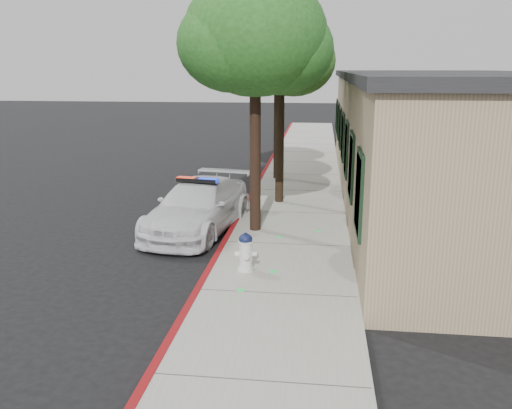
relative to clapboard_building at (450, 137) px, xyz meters
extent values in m
plane|color=black|center=(-6.69, -9.00, -2.13)|extent=(120.00, 120.00, 0.00)
cube|color=gray|center=(-5.09, -6.00, -2.05)|extent=(3.20, 60.00, 0.15)
cube|color=maroon|center=(-6.63, -6.00, -2.05)|extent=(0.14, 60.00, 0.16)
cube|color=tan|center=(0.01, 0.00, -0.13)|extent=(7.00, 20.00, 4.00)
cube|color=black|center=(0.01, 0.00, 1.99)|extent=(7.30, 20.30, 0.24)
cube|color=black|center=(-3.52, -8.00, -0.18)|extent=(0.08, 1.48, 1.68)
cube|color=black|center=(-3.52, -5.00, -0.18)|extent=(0.08, 1.48, 1.68)
cube|color=black|center=(-3.52, -2.00, -0.18)|extent=(0.08, 1.48, 1.68)
cube|color=black|center=(-3.52, 1.00, -0.18)|extent=(0.08, 1.48, 1.68)
cube|color=black|center=(-3.52, 4.00, -0.18)|extent=(0.08, 1.48, 1.68)
cube|color=black|center=(-3.52, 7.00, -0.18)|extent=(0.08, 1.48, 1.68)
cube|color=black|center=(-3.52, 10.00, -0.18)|extent=(0.08, 1.48, 1.68)
imported|color=silver|center=(-7.59, -4.69, -1.44)|extent=(2.62, 4.95, 1.37)
cube|color=black|center=(-7.59, -4.69, -0.70)|extent=(1.23, 0.46, 0.10)
cube|color=red|center=(-7.91, -4.64, -0.69)|extent=(0.55, 0.32, 0.11)
cube|color=#0D29DD|center=(-7.28, -4.74, -0.69)|extent=(0.55, 0.32, 0.11)
cylinder|color=silver|center=(-5.83, -7.88, -1.95)|extent=(0.35, 0.35, 0.06)
cylinder|color=silver|center=(-5.83, -7.88, -1.63)|extent=(0.29, 0.29, 0.56)
cylinder|color=silver|center=(-5.83, -7.88, -1.33)|extent=(0.33, 0.33, 0.04)
ellipsoid|color=#10173B|center=(-5.83, -7.88, -1.27)|extent=(0.30, 0.30, 0.22)
cylinder|color=#10173B|center=(-5.83, -7.88, -1.17)|extent=(0.07, 0.07, 0.06)
cylinder|color=silver|center=(-6.00, -7.91, -1.61)|extent=(0.14, 0.13, 0.11)
cylinder|color=silver|center=(-5.66, -7.85, -1.61)|extent=(0.14, 0.13, 0.11)
cylinder|color=silver|center=(-5.80, -8.05, -1.59)|extent=(0.16, 0.14, 0.14)
cylinder|color=black|center=(-5.99, -4.87, 0.02)|extent=(0.29, 0.29, 4.00)
ellipsoid|color=#1D4C17|center=(-5.99, -4.87, 3.03)|extent=(3.56, 3.56, 3.02)
ellipsoid|color=#1D4C17|center=(-5.38, -4.66, 2.69)|extent=(2.67, 2.67, 2.27)
ellipsoid|color=#1D4C17|center=(-6.49, -5.11, 2.80)|extent=(2.78, 2.78, 2.36)
cylinder|color=black|center=(-5.60, -1.69, -0.07)|extent=(0.27, 0.27, 3.81)
ellipsoid|color=#164817|center=(-5.60, -1.69, 2.76)|extent=(3.19, 3.19, 2.71)
ellipsoid|color=#164817|center=(-5.21, -1.36, 2.45)|extent=(2.57, 2.57, 2.19)
ellipsoid|color=#164817|center=(-6.00, -1.92, 2.55)|extent=(2.47, 2.47, 2.10)
cylinder|color=black|center=(-5.99, 2.13, -0.10)|extent=(0.28, 0.28, 3.76)
ellipsoid|color=#274E18|center=(-5.99, 2.13, 2.75)|extent=(3.22, 3.22, 2.74)
ellipsoid|color=#274E18|center=(-5.46, 2.37, 2.42)|extent=(2.47, 2.47, 2.10)
ellipsoid|color=#274E18|center=(-6.30, 1.80, 2.53)|extent=(2.58, 2.58, 2.19)
camera|label=1|loc=(-4.31, -18.56, 2.25)|focal=37.56mm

